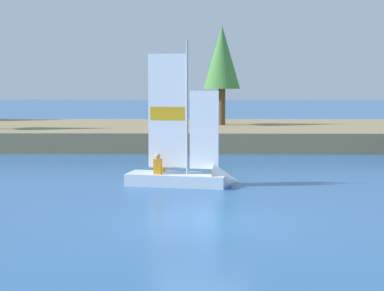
{
  "coord_description": "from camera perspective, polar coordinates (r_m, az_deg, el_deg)",
  "views": [
    {
      "loc": [
        -0.06,
        -18.51,
        3.98
      ],
      "look_at": [
        -0.49,
        9.13,
        1.2
      ],
      "focal_mm": 64.3,
      "sensor_mm": 36.0,
      "label": 1
    }
  ],
  "objects": [
    {
      "name": "shore_bank",
      "position": [
        41.27,
        0.98,
        0.95
      ],
      "size": [
        80.0,
        12.14,
        1.07
      ],
      "primitive_type": "cube",
      "color": "#897A56",
      "rests_on": "ground"
    },
    {
      "name": "ground_plane",
      "position": [
        18.93,
        1.06,
        -6.39
      ],
      "size": [
        200.0,
        200.0,
        0.0
      ],
      "primitive_type": "plane",
      "color": "#2D609E"
    },
    {
      "name": "shoreline_tree_midright",
      "position": [
        41.45,
        2.49,
        7.25
      ],
      "size": [
        2.2,
        2.2,
        5.95
      ],
      "color": "brown",
      "rests_on": "shore_bank"
    },
    {
      "name": "sailboat",
      "position": [
        25.07,
        0.17,
        -2.41
      ],
      "size": [
        4.31,
        2.11,
        5.69
      ],
      "rotation": [
        0.0,
        0.0,
        -0.21
      ],
      "color": "silver",
      "rests_on": "ground"
    }
  ]
}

